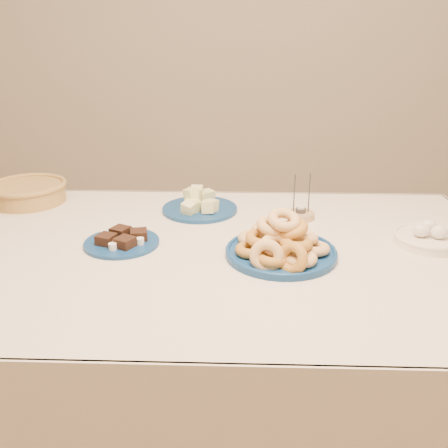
{
  "coord_description": "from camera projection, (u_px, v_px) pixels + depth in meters",
  "views": [
    {
      "loc": [
        0.05,
        -1.36,
        1.37
      ],
      "look_at": [
        0.0,
        -0.05,
        0.85
      ],
      "focal_mm": 40.0,
      "sensor_mm": 36.0,
      "label": 1
    }
  ],
  "objects": [
    {
      "name": "ground",
      "position": [
        224.0,
        441.0,
        1.77
      ],
      "size": [
        5.0,
        5.0,
        0.0
      ],
      "primitive_type": "plane",
      "color": "olive",
      "rests_on": "ground"
    },
    {
      "name": "dining_table",
      "position": [
        225.0,
        280.0,
        1.54
      ],
      "size": [
        1.71,
        1.11,
        0.75
      ],
      "color": "brown",
      "rests_on": "ground"
    },
    {
      "name": "donut_platter",
      "position": [
        281.0,
        245.0,
        1.43
      ],
      "size": [
        0.41,
        0.41,
        0.15
      ],
      "rotation": [
        0.0,
        0.0,
        -0.3
      ],
      "color": "navy",
      "rests_on": "dining_table"
    },
    {
      "name": "melon_plate",
      "position": [
        199.0,
        205.0,
        1.79
      ],
      "size": [
        0.3,
        0.3,
        0.09
      ],
      "rotation": [
        0.0,
        0.0,
        -0.14
      ],
      "color": "navy",
      "rests_on": "dining_table"
    },
    {
      "name": "brownie_plate",
      "position": [
        122.0,
        241.0,
        1.52
      ],
      "size": [
        0.27,
        0.27,
        0.04
      ],
      "rotation": [
        0.0,
        0.0,
        -0.18
      ],
      "color": "navy",
      "rests_on": "dining_table"
    },
    {
      "name": "wicker_basket",
      "position": [
        28.0,
        192.0,
        1.88
      ],
      "size": [
        0.29,
        0.29,
        0.08
      ],
      "rotation": [
        0.0,
        0.0,
        -0.0
      ],
      "color": "olive",
      "rests_on": "dining_table"
    },
    {
      "name": "candle_holder",
      "position": [
        301.0,
        214.0,
        1.73
      ],
      "size": [
        0.12,
        0.12,
        0.16
      ],
      "rotation": [
        0.0,
        0.0,
        0.3
      ],
      "color": "tan",
      "rests_on": "dining_table"
    },
    {
      "name": "egg_bowl",
      "position": [
        428.0,
        237.0,
        1.52
      ],
      "size": [
        0.21,
        0.21,
        0.07
      ],
      "rotation": [
        0.0,
        0.0,
        -0.01
      ],
      "color": "white",
      "rests_on": "dining_table"
    }
  ]
}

